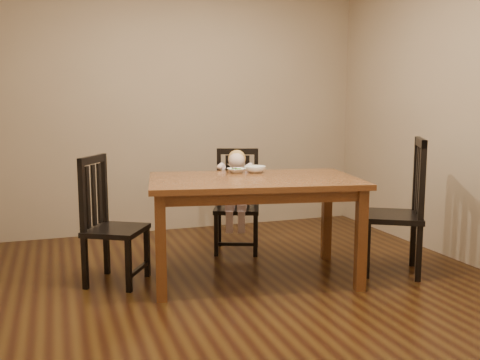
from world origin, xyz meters
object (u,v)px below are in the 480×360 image
object	(u,v)px
dining_table	(254,190)
bowl_veg	(255,169)
chair_left	(110,223)
chair_right	(400,209)
toddler	(237,190)
chair_child	(237,202)
bowl_peas	(236,170)

from	to	relation	value
dining_table	bowl_veg	world-z (taller)	bowl_veg
chair_left	chair_right	distance (m)	2.36
toddler	chair_right	bearing A→B (deg)	157.33
chair_child	bowl_peas	bearing A→B (deg)	92.22
chair_child	chair_left	world-z (taller)	chair_left
chair_left	chair_right	size ratio (longest dim) A/B	0.89
dining_table	chair_left	size ratio (longest dim) A/B	1.78
bowl_peas	chair_left	bearing A→B (deg)	-175.52
dining_table	chair_right	bearing A→B (deg)	-12.53
dining_table	toddler	bearing A→B (deg)	81.10
chair_right	toddler	distance (m)	1.50
toddler	bowl_veg	size ratio (longest dim) A/B	2.79
toddler	chair_left	bearing A→B (deg)	44.55
bowl_veg	chair_left	bearing A→B (deg)	-178.68
chair_left	toddler	world-z (taller)	chair_left
chair_right	bowl_veg	size ratio (longest dim) A/B	6.24
chair_left	chair_right	xyz separation A→B (m)	(2.30, -0.53, 0.06)
toddler	bowl_peas	xyz separation A→B (m)	(-0.15, -0.43, 0.24)
chair_child	chair_right	bearing A→B (deg)	155.61
dining_table	chair_child	xyz separation A→B (m)	(0.14, 0.83, -0.26)
chair_child	chair_right	distance (m)	1.52
chair_right	bowl_peas	bearing A→B (deg)	94.10
bowl_veg	chair_right	bearing A→B (deg)	-27.67
chair_left	bowl_veg	bearing A→B (deg)	122.03
chair_left	bowl_peas	bearing A→B (deg)	125.20
chair_left	bowl_peas	world-z (taller)	chair_left
chair_right	bowl_peas	distance (m)	1.40
dining_table	toddler	world-z (taller)	toddler
chair_left	toddler	bearing A→B (deg)	143.51
chair_right	bowl_peas	world-z (taller)	chair_right
chair_left	toddler	distance (m)	1.34
chair_child	bowl_peas	xyz separation A→B (m)	(-0.17, -0.48, 0.37)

